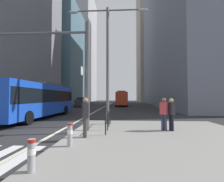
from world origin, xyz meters
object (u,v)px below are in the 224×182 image
(city_bus_red_receding, at_px, (121,98))
(pedestrian_far, at_px, (171,113))
(sedan_white_oncoming, at_px, (3,108))
(pedestrian_waiting, at_px, (85,115))
(car_receding_near, at_px, (119,100))
(traffic_signal_gantry, at_px, (49,58))
(car_receding_far, at_px, (124,100))
(street_lamp_post, at_px, (108,49))
(bollard_left, at_px, (70,133))
(bollard_front, at_px, (31,154))
(car_oncoming_mid, at_px, (81,102))
(pedestrian_walking, at_px, (164,112))
(city_bus_blue_oncoming, at_px, (39,98))

(city_bus_red_receding, xyz_separation_m, pedestrian_far, (2.73, -30.08, -0.72))
(sedan_white_oncoming, xyz_separation_m, city_bus_red_receding, (10.97, 24.17, 0.85))
(pedestrian_waiting, bearing_deg, pedestrian_far, 21.98)
(car_receding_near, relative_size, traffic_signal_gantry, 0.67)
(sedan_white_oncoming, distance_m, traffic_signal_gantry, 9.76)
(car_receding_far, xyz_separation_m, street_lamp_post, (-1.84, -42.74, 4.29))
(bollard_left, xyz_separation_m, pedestrian_far, (4.57, 3.14, 0.49))
(traffic_signal_gantry, distance_m, street_lamp_post, 4.03)
(sedan_white_oncoming, xyz_separation_m, bollard_front, (8.86, -11.18, -0.40))
(car_receding_near, xyz_separation_m, bollard_left, (-0.98, -58.19, -0.37))
(street_lamp_post, height_order, pedestrian_waiting, street_lamp_post)
(city_bus_red_receding, distance_m, pedestrian_waiting, 31.86)
(car_oncoming_mid, distance_m, pedestrian_waiting, 27.34)
(car_receding_far, height_order, traffic_signal_gantry, traffic_signal_gantry)
(car_receding_near, distance_m, street_lamp_post, 53.12)
(car_receding_near, height_order, car_receding_far, same)
(street_lamp_post, distance_m, pedestrian_waiting, 5.69)
(car_receding_far, height_order, pedestrian_walking, car_receding_far)
(sedan_white_oncoming, height_order, traffic_signal_gantry, traffic_signal_gantry)
(car_oncoming_mid, distance_m, car_receding_far, 22.01)
(bollard_left, distance_m, pedestrian_waiting, 1.52)
(car_receding_far, height_order, pedestrian_waiting, car_receding_far)
(city_bus_red_receding, xyz_separation_m, traffic_signal_gantry, (-4.01, -30.24, 2.30))
(city_bus_blue_oncoming, relative_size, street_lamp_post, 1.44)
(sedan_white_oncoming, bearing_deg, pedestrian_waiting, -39.15)
(city_bus_blue_oncoming, height_order, sedan_white_oncoming, city_bus_blue_oncoming)
(sedan_white_oncoming, xyz_separation_m, pedestrian_walking, (13.33, -5.86, 0.14))
(city_bus_blue_oncoming, xyz_separation_m, city_bus_red_receding, (7.61, 24.08, -0.00))
(car_receding_near, distance_m, car_receding_far, 10.37)
(bollard_left, bearing_deg, car_oncoming_mid, 102.70)
(traffic_signal_gantry, relative_size, pedestrian_waiting, 3.70)
(pedestrian_far, bearing_deg, street_lamp_post, 149.84)
(car_oncoming_mid, relative_size, bollard_front, 5.84)
(car_receding_near, height_order, street_lamp_post, street_lamp_post)
(car_oncoming_mid, height_order, street_lamp_post, street_lamp_post)
(street_lamp_post, xyz_separation_m, bollard_front, (-1.23, -7.38, -4.70))
(bollard_left, bearing_deg, pedestrian_far, 34.52)
(pedestrian_far, bearing_deg, pedestrian_walking, 173.40)
(sedan_white_oncoming, bearing_deg, car_receding_far, 72.95)
(car_receding_near, height_order, pedestrian_walking, car_receding_near)
(city_bus_blue_oncoming, bearing_deg, bollard_front, -63.97)
(sedan_white_oncoming, relative_size, car_oncoming_mid, 0.95)
(pedestrian_waiting, bearing_deg, car_oncoming_mid, 103.87)
(city_bus_blue_oncoming, bearing_deg, pedestrian_waiting, -52.04)
(car_oncoming_mid, height_order, car_receding_near, same)
(car_receding_far, bearing_deg, bollard_left, -93.34)
(bollard_left, bearing_deg, pedestrian_walking, 37.27)
(city_bus_blue_oncoming, height_order, pedestrian_far, city_bus_blue_oncoming)
(sedan_white_oncoming, distance_m, pedestrian_walking, 14.56)
(car_oncoming_mid, xyz_separation_m, street_lamp_post, (7.26, -22.70, 4.29))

